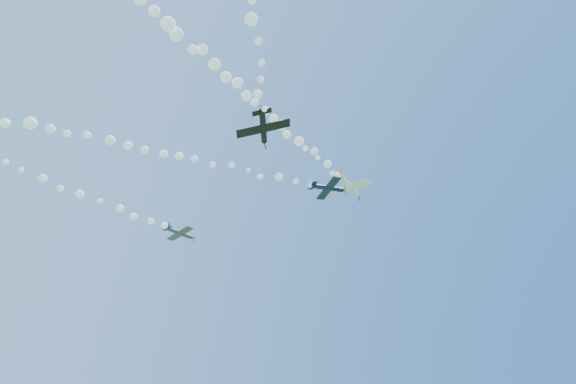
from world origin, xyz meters
TOP-DOWN VIEW (x-y plane):
  - plane_white at (16.22, -6.75)m, footprint 7.90×8.39m
  - smoke_trail_white at (-23.77, -20.61)m, footprint 75.65×28.13m
  - plane_navy at (8.44, -9.68)m, footprint 6.97×7.40m
  - smoke_trail_navy at (-34.66, 1.49)m, footprint 82.26×23.21m
  - plane_grey at (-9.80, 8.81)m, footprint 6.09×6.45m
  - plane_black at (-14.18, -25.10)m, footprint 5.83×5.64m

SIDE VIEW (x-z plane):
  - plane_black at x=-14.18m, z-range 38.59..40.71m
  - plane_grey at x=-9.80m, z-range 41.68..43.41m
  - smoke_trail_navy at x=-34.66m, z-range 47.11..49.86m
  - plane_navy at x=8.44m, z-range 47.78..49.64m
  - smoke_trail_white at x=-23.77m, z-range 51.82..55.12m
  - plane_white at x=16.22m, z-range 52.32..55.20m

